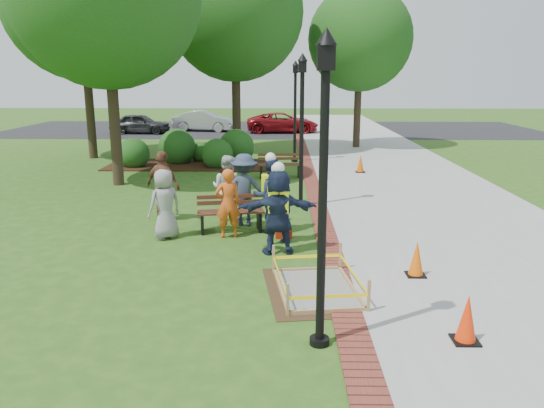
{
  "coord_description": "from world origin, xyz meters",
  "views": [
    {
      "loc": [
        0.71,
        -9.79,
        3.7
      ],
      "look_at": [
        0.5,
        1.2,
        1.0
      ],
      "focal_mm": 35.0,
      "sensor_mm": 36.0,
      "label": 1
    }
  ],
  "objects_px": {
    "bench_near": "(231,220)",
    "cone_front": "(467,320)",
    "wet_concrete_pad": "(317,278)",
    "hivis_worker_c": "(271,193)",
    "hivis_worker_a": "(278,209)",
    "hivis_worker_b": "(277,204)",
    "lamp_near": "(323,171)"
  },
  "relations": [
    {
      "from": "bench_near",
      "to": "cone_front",
      "type": "distance_m",
      "value": 6.64
    },
    {
      "from": "cone_front",
      "to": "wet_concrete_pad",
      "type": "bearing_deg",
      "value": 137.56
    },
    {
      "from": "cone_front",
      "to": "hivis_worker_c",
      "type": "xyz_separation_m",
      "value": [
        -2.88,
        5.38,
        0.6
      ]
    },
    {
      "from": "hivis_worker_a",
      "to": "hivis_worker_c",
      "type": "xyz_separation_m",
      "value": [
        -0.2,
        1.55,
        -0.02
      ]
    },
    {
      "from": "cone_front",
      "to": "hivis_worker_a",
      "type": "distance_m",
      "value": 4.71
    },
    {
      "from": "cone_front",
      "to": "hivis_worker_b",
      "type": "relative_size",
      "value": 0.4
    },
    {
      "from": "wet_concrete_pad",
      "to": "lamp_near",
      "type": "height_order",
      "value": "lamp_near"
    },
    {
      "from": "bench_near",
      "to": "hivis_worker_c",
      "type": "bearing_deg",
      "value": -2.66
    },
    {
      "from": "bench_near",
      "to": "hivis_worker_c",
      "type": "distance_m",
      "value": 1.18
    },
    {
      "from": "cone_front",
      "to": "hivis_worker_c",
      "type": "bearing_deg",
      "value": 118.14
    },
    {
      "from": "lamp_near",
      "to": "bench_near",
      "type": "bearing_deg",
      "value": 107.82
    },
    {
      "from": "wet_concrete_pad",
      "to": "hivis_worker_b",
      "type": "bearing_deg",
      "value": 105.17
    },
    {
      "from": "hivis_worker_a",
      "to": "cone_front",
      "type": "bearing_deg",
      "value": -55.03
    },
    {
      "from": "cone_front",
      "to": "lamp_near",
      "type": "distance_m",
      "value": 2.97
    },
    {
      "from": "wet_concrete_pad",
      "to": "hivis_worker_b",
      "type": "distance_m",
      "value": 2.86
    },
    {
      "from": "hivis_worker_a",
      "to": "hivis_worker_b",
      "type": "distance_m",
      "value": 0.68
    },
    {
      "from": "bench_near",
      "to": "hivis_worker_b",
      "type": "height_order",
      "value": "hivis_worker_b"
    },
    {
      "from": "cone_front",
      "to": "hivis_worker_a",
      "type": "bearing_deg",
      "value": 124.97
    },
    {
      "from": "wet_concrete_pad",
      "to": "cone_front",
      "type": "xyz_separation_m",
      "value": [
        1.99,
        -1.82,
        0.11
      ]
    },
    {
      "from": "wet_concrete_pad",
      "to": "bench_near",
      "type": "bearing_deg",
      "value": 117.14
    },
    {
      "from": "hivis_worker_b",
      "to": "hivis_worker_c",
      "type": "height_order",
      "value": "hivis_worker_c"
    },
    {
      "from": "lamp_near",
      "to": "wet_concrete_pad",
      "type": "bearing_deg",
      "value": 87.67
    },
    {
      "from": "bench_near",
      "to": "lamp_near",
      "type": "distance_m",
      "value": 6.19
    },
    {
      "from": "bench_near",
      "to": "cone_front",
      "type": "relative_size",
      "value": 2.29
    },
    {
      "from": "bench_near",
      "to": "hivis_worker_a",
      "type": "bearing_deg",
      "value": -53.99
    },
    {
      "from": "lamp_near",
      "to": "hivis_worker_c",
      "type": "xyz_separation_m",
      "value": [
        -0.81,
        5.46,
        -1.53
      ]
    },
    {
      "from": "hivis_worker_b",
      "to": "hivis_worker_c",
      "type": "distance_m",
      "value": 0.89
    },
    {
      "from": "wet_concrete_pad",
      "to": "bench_near",
      "type": "xyz_separation_m",
      "value": [
        -1.85,
        3.6,
        0.04
      ]
    },
    {
      "from": "hivis_worker_c",
      "to": "hivis_worker_a",
      "type": "bearing_deg",
      "value": -82.69
    },
    {
      "from": "wet_concrete_pad",
      "to": "bench_near",
      "type": "relative_size",
      "value": 1.51
    },
    {
      "from": "hivis_worker_a",
      "to": "hivis_worker_b",
      "type": "xyz_separation_m",
      "value": [
        -0.04,
        0.67,
        -0.06
      ]
    },
    {
      "from": "wet_concrete_pad",
      "to": "bench_near",
      "type": "distance_m",
      "value": 4.05
    }
  ]
}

